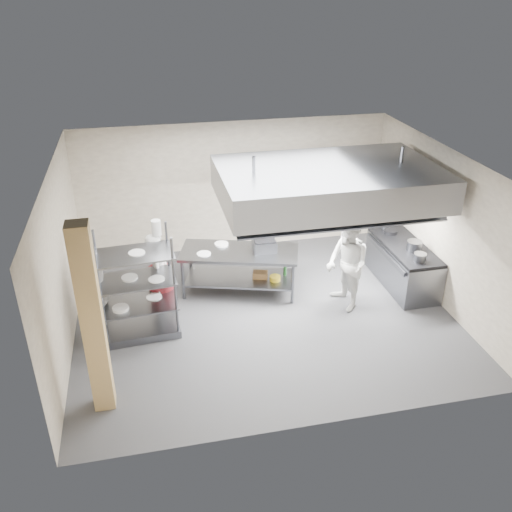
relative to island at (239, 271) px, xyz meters
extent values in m
plane|color=#2D2D30|center=(0.28, -0.94, -0.46)|extent=(7.00, 7.00, 0.00)
plane|color=silver|center=(0.28, -0.94, 2.54)|extent=(7.00, 7.00, 0.00)
plane|color=gray|center=(0.28, 2.06, 1.04)|extent=(7.00, 0.00, 7.00)
plane|color=gray|center=(-3.22, -0.94, 1.04)|extent=(0.00, 6.00, 6.00)
plane|color=gray|center=(3.78, -0.94, 1.04)|extent=(0.00, 6.00, 6.00)
cube|color=tan|center=(-2.62, -2.84, 1.04)|extent=(0.30, 0.30, 3.00)
cube|color=slate|center=(1.58, -0.54, 1.94)|extent=(4.00, 2.50, 0.60)
cube|color=white|center=(0.68, -0.54, 1.62)|extent=(1.60, 0.12, 0.04)
cube|color=white|center=(2.48, -0.54, 1.62)|extent=(1.60, 0.12, 0.04)
cube|color=slate|center=(2.08, 1.90, 1.04)|extent=(1.50, 0.28, 0.04)
cube|color=slate|center=(0.00, 0.00, 0.42)|extent=(2.51, 1.60, 0.06)
cube|color=slate|center=(0.00, 0.00, -0.16)|extent=(2.30, 1.45, 0.04)
cube|color=slate|center=(3.36, -0.44, -0.04)|extent=(0.80, 2.00, 0.84)
cube|color=black|center=(3.36, -0.44, 0.41)|extent=(0.78, 1.96, 0.06)
imported|color=silver|center=(-1.62, -0.56, 0.40)|extent=(0.47, 0.66, 1.71)
imported|color=silver|center=(1.88, -1.02, 0.47)|extent=(0.82, 0.99, 1.85)
imported|color=silver|center=(-2.72, -0.93, 0.38)|extent=(0.44, 0.99, 1.67)
cube|color=slate|center=(0.49, -0.10, 0.57)|extent=(0.46, 0.37, 0.22)
cube|color=olive|center=(0.40, -0.13, -0.07)|extent=(0.34, 0.28, 0.13)
cylinder|color=gray|center=(3.41, -0.70, 0.55)|extent=(0.29, 0.29, 0.20)
cylinder|color=white|center=(-2.01, -1.08, 0.18)|extent=(0.28, 0.28, 0.05)
camera|label=1|loc=(-1.73, -9.45, 5.33)|focal=38.00mm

